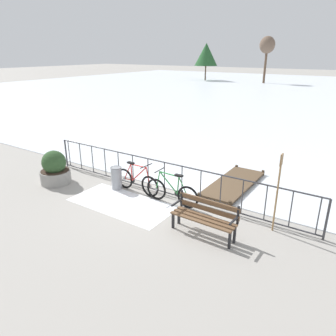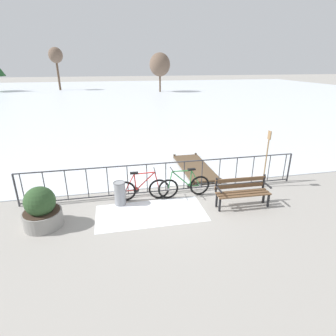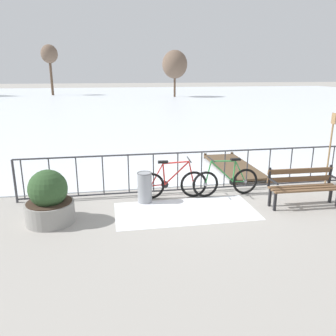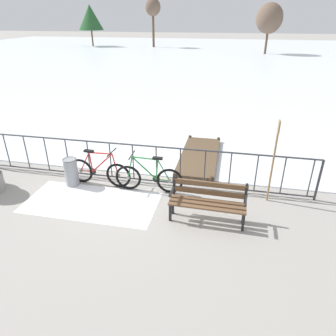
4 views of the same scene
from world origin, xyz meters
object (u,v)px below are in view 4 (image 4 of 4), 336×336
object	(u,v)px
bicycle_near_railing	(149,178)
oar_upright	(274,157)
bicycle_second	(99,172)
trash_bin	(71,172)
park_bench	(208,199)

from	to	relation	value
bicycle_near_railing	oar_upright	size ratio (longest dim) A/B	0.86
bicycle_second	trash_bin	world-z (taller)	bicycle_second
bicycle_near_railing	trash_bin	world-z (taller)	bicycle_near_railing
bicycle_second	oar_upright	size ratio (longest dim) A/B	0.86
bicycle_near_railing	trash_bin	size ratio (longest dim) A/B	2.34
trash_bin	bicycle_near_railing	bearing A→B (deg)	2.72
bicycle_second	park_bench	bearing A→B (deg)	-18.61
bicycle_near_railing	oar_upright	world-z (taller)	oar_upright
bicycle_near_railing	park_bench	xyz separation A→B (m)	(1.53, -0.90, 0.14)
bicycle_second	bicycle_near_railing	bearing A→B (deg)	-2.83
trash_bin	oar_upright	bearing A→B (deg)	2.90
bicycle_near_railing	park_bench	size ratio (longest dim) A/B	1.06
park_bench	oar_upright	xyz separation A→B (m)	(1.34, 1.05, 0.63)
bicycle_second	park_bench	distance (m)	3.03
park_bench	trash_bin	size ratio (longest dim) A/B	2.20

